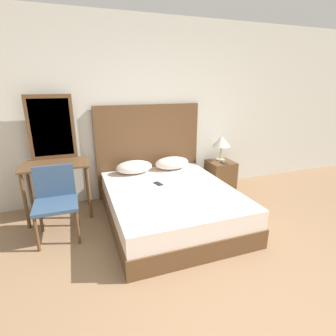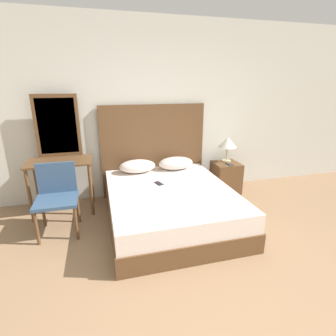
{
  "view_description": "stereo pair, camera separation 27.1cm",
  "coord_description": "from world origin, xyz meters",
  "px_view_note": "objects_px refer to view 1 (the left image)",
  "views": [
    {
      "loc": [
        -1.07,
        -1.18,
        1.77
      ],
      "look_at": [
        0.03,
        1.86,
        0.71
      ],
      "focal_mm": 28.0,
      "sensor_mm": 36.0,
      "label": 1
    },
    {
      "loc": [
        -0.81,
        -1.27,
        1.77
      ],
      "look_at": [
        0.03,
        1.86,
        0.71
      ],
      "focal_mm": 28.0,
      "sensor_mm": 36.0,
      "label": 2
    }
  ],
  "objects_px": {
    "phone_on_bed": "(158,184)",
    "phone_on_nightstand": "(224,163)",
    "chair": "(56,197)",
    "vanity_desk": "(56,173)",
    "table_lamp": "(221,142)",
    "nightstand": "(220,176)",
    "bed": "(170,205)"
  },
  "relations": [
    {
      "from": "phone_on_bed",
      "to": "phone_on_nightstand",
      "type": "height_order",
      "value": "phone_on_nightstand"
    },
    {
      "from": "nightstand",
      "to": "phone_on_nightstand",
      "type": "distance_m",
      "value": 0.28
    },
    {
      "from": "phone_on_bed",
      "to": "nightstand",
      "type": "distance_m",
      "value": 1.37
    },
    {
      "from": "phone_on_bed",
      "to": "chair",
      "type": "bearing_deg",
      "value": -177.73
    },
    {
      "from": "nightstand",
      "to": "chair",
      "type": "bearing_deg",
      "value": -168.06
    },
    {
      "from": "table_lamp",
      "to": "phone_on_nightstand",
      "type": "height_order",
      "value": "table_lamp"
    },
    {
      "from": "nightstand",
      "to": "chair",
      "type": "xyz_separation_m",
      "value": [
        -2.55,
        -0.54,
        0.23
      ]
    },
    {
      "from": "phone_on_nightstand",
      "to": "table_lamp",
      "type": "bearing_deg",
      "value": 78.96
    },
    {
      "from": "bed",
      "to": "nightstand",
      "type": "distance_m",
      "value": 1.35
    },
    {
      "from": "bed",
      "to": "chair",
      "type": "relative_size",
      "value": 2.3
    },
    {
      "from": "bed",
      "to": "phone_on_nightstand",
      "type": "height_order",
      "value": "phone_on_nightstand"
    },
    {
      "from": "nightstand",
      "to": "table_lamp",
      "type": "relative_size",
      "value": 1.24
    },
    {
      "from": "phone_on_bed",
      "to": "table_lamp",
      "type": "bearing_deg",
      "value": 23.8
    },
    {
      "from": "phone_on_bed",
      "to": "phone_on_nightstand",
      "type": "bearing_deg",
      "value": 16.95
    },
    {
      "from": "nightstand",
      "to": "vanity_desk",
      "type": "xyz_separation_m",
      "value": [
        -2.54,
        -0.03,
        0.36
      ]
    },
    {
      "from": "phone_on_nightstand",
      "to": "vanity_desk",
      "type": "xyz_separation_m",
      "value": [
        -2.54,
        0.08,
        0.1
      ]
    },
    {
      "from": "phone_on_bed",
      "to": "phone_on_nightstand",
      "type": "xyz_separation_m",
      "value": [
        1.26,
        0.38,
        0.05
      ]
    },
    {
      "from": "nightstand",
      "to": "chair",
      "type": "relative_size",
      "value": 0.61
    },
    {
      "from": "phone_on_bed",
      "to": "table_lamp",
      "type": "relative_size",
      "value": 0.4
    },
    {
      "from": "chair",
      "to": "nightstand",
      "type": "bearing_deg",
      "value": 11.94
    },
    {
      "from": "nightstand",
      "to": "vanity_desk",
      "type": "bearing_deg",
      "value": -179.35
    },
    {
      "from": "table_lamp",
      "to": "phone_on_nightstand",
      "type": "xyz_separation_m",
      "value": [
        -0.04,
        -0.19,
        -0.31
      ]
    },
    {
      "from": "phone_on_bed",
      "to": "chair",
      "type": "relative_size",
      "value": 0.19
    },
    {
      "from": "phone_on_bed",
      "to": "chair",
      "type": "distance_m",
      "value": 1.29
    },
    {
      "from": "bed",
      "to": "phone_on_nightstand",
      "type": "distance_m",
      "value": 1.33
    },
    {
      "from": "phone_on_nightstand",
      "to": "vanity_desk",
      "type": "bearing_deg",
      "value": 178.3
    },
    {
      "from": "bed",
      "to": "chair",
      "type": "xyz_separation_m",
      "value": [
        -1.39,
        0.15,
        0.26
      ]
    },
    {
      "from": "chair",
      "to": "vanity_desk",
      "type": "bearing_deg",
      "value": 89.38
    },
    {
      "from": "table_lamp",
      "to": "chair",
      "type": "bearing_deg",
      "value": -166.45
    },
    {
      "from": "phone_on_nightstand",
      "to": "chair",
      "type": "distance_m",
      "value": 2.58
    },
    {
      "from": "table_lamp",
      "to": "phone_on_nightstand",
      "type": "bearing_deg",
      "value": -101.04
    },
    {
      "from": "vanity_desk",
      "to": "phone_on_bed",
      "type": "bearing_deg",
      "value": -19.71
    }
  ]
}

